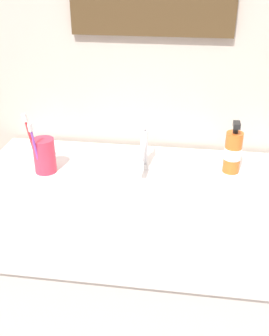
% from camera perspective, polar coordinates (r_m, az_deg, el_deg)
% --- Properties ---
extents(tiled_wall_back, '(2.22, 0.04, 2.40)m').
position_cam_1_polar(tiled_wall_back, '(1.37, 2.49, 16.89)').
color(tiled_wall_back, beige).
rests_on(tiled_wall_back, ground).
extents(vanity_counter, '(1.02, 0.64, 0.86)m').
position_cam_1_polar(vanity_counter, '(1.43, 0.26, -18.31)').
color(vanity_counter, silver).
rests_on(vanity_counter, ground).
extents(sink_basin, '(0.43, 0.43, 0.10)m').
position_cam_1_polar(sink_basin, '(1.13, -0.21, -6.09)').
color(sink_basin, white).
rests_on(sink_basin, vanity_counter).
extents(faucet, '(0.02, 0.16, 0.13)m').
position_cam_1_polar(faucet, '(1.26, 1.09, 2.64)').
color(faucet, silver).
rests_on(faucet, sink_basin).
extents(toothbrush_cup, '(0.07, 0.07, 0.11)m').
position_cam_1_polar(toothbrush_cup, '(1.28, -12.59, 1.73)').
color(toothbrush_cup, '#D8334C').
rests_on(toothbrush_cup, vanity_counter).
extents(toothbrush_purple, '(0.02, 0.04, 0.17)m').
position_cam_1_polar(toothbrush_purple, '(1.23, -13.91, 3.07)').
color(toothbrush_purple, purple).
rests_on(toothbrush_purple, toothbrush_cup).
extents(toothbrush_red, '(0.04, 0.01, 0.19)m').
position_cam_1_polar(toothbrush_red, '(1.26, -14.44, 3.92)').
color(toothbrush_red, red).
rests_on(toothbrush_red, toothbrush_cup).
extents(soap_dispenser, '(0.05, 0.06, 0.17)m').
position_cam_1_polar(soap_dispenser, '(1.27, 13.72, 2.25)').
color(soap_dispenser, orange).
rests_on(soap_dispenser, vanity_counter).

